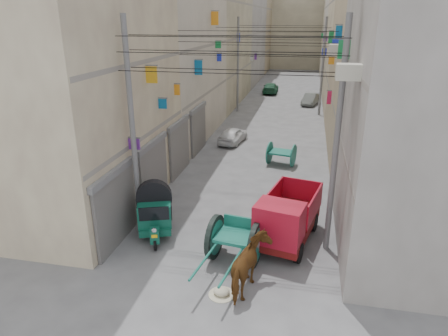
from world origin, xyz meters
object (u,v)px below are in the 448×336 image
(tonga_cart, at_px, (235,240))
(distant_car_grey, at_px, (310,99))
(distant_car_white, at_px, (233,135))
(feed_sack, at_px, (222,291))
(mini_truck, at_px, (285,223))
(auto_rickshaw, at_px, (155,210))
(distant_car_green, at_px, (271,88))
(horse, at_px, (250,267))
(second_cart, at_px, (281,153))

(tonga_cart, relative_size, distant_car_grey, 1.11)
(tonga_cart, distance_m, distant_car_white, 14.00)
(tonga_cart, xyz_separation_m, distant_car_white, (-2.65, 13.74, -0.28))
(feed_sack, distance_m, distant_car_grey, 29.70)
(tonga_cart, xyz_separation_m, distant_car_grey, (2.30, 27.74, -0.28))
(mini_truck, bearing_deg, auto_rickshaw, -167.09)
(tonga_cart, bearing_deg, auto_rickshaw, 168.14)
(feed_sack, xyz_separation_m, distant_car_green, (-2.04, 35.30, 0.44))
(distant_car_white, distance_m, distant_car_green, 19.70)
(distant_car_white, bearing_deg, feed_sack, 108.81)
(tonga_cart, bearing_deg, distant_car_white, 109.48)
(auto_rickshaw, relative_size, feed_sack, 4.97)
(tonga_cart, height_order, distant_car_green, tonga_cart)
(horse, bearing_deg, feed_sack, 32.67)
(auto_rickshaw, bearing_deg, tonga_cart, -40.08)
(distant_car_green, bearing_deg, tonga_cart, 92.77)
(mini_truck, bearing_deg, tonga_cart, -129.11)
(distant_car_grey, bearing_deg, feed_sack, -83.21)
(tonga_cart, distance_m, distant_car_grey, 27.84)
(second_cart, distance_m, distant_car_white, 5.10)
(auto_rickshaw, bearing_deg, feed_sack, -63.13)
(auto_rickshaw, xyz_separation_m, second_cart, (4.16, 8.78, -0.30))
(auto_rickshaw, bearing_deg, distant_car_green, 68.14)
(auto_rickshaw, height_order, distant_car_green, auto_rickshaw)
(auto_rickshaw, bearing_deg, second_cart, 45.00)
(auto_rickshaw, xyz_separation_m, distant_car_white, (0.67, 12.50, -0.45))
(horse, height_order, distant_car_white, horse)
(mini_truck, height_order, horse, mini_truck)
(horse, distance_m, distant_car_white, 15.61)
(horse, relative_size, distant_car_white, 0.64)
(mini_truck, distance_m, distant_car_grey, 26.47)
(horse, bearing_deg, second_cart, -83.21)
(second_cart, xyz_separation_m, feed_sack, (-0.88, -11.89, -0.56))
(feed_sack, height_order, distant_car_grey, distant_car_grey)
(tonga_cart, xyz_separation_m, feed_sack, (-0.05, -1.87, -0.69))
(distant_car_white, relative_size, distant_car_grey, 0.96)
(feed_sack, distance_m, distant_car_white, 15.83)
(second_cart, distance_m, feed_sack, 11.93)
(tonga_cart, distance_m, distant_car_green, 33.49)
(distant_car_grey, bearing_deg, distant_car_green, 138.98)
(mini_truck, xyz_separation_m, distant_car_green, (-3.70, 32.15, -0.42))
(auto_rickshaw, bearing_deg, distant_car_grey, 58.35)
(second_cart, distance_m, horse, 11.51)
(distant_car_white, height_order, distant_car_grey, distant_car_grey)
(horse, bearing_deg, mini_truck, -100.09)
(distant_car_green, bearing_deg, horse, 93.84)
(second_cart, height_order, distant_car_green, second_cart)
(second_cart, bearing_deg, tonga_cart, -83.29)
(tonga_cart, distance_m, second_cart, 10.05)
(auto_rickshaw, xyz_separation_m, distant_car_grey, (5.63, 26.50, -0.45))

